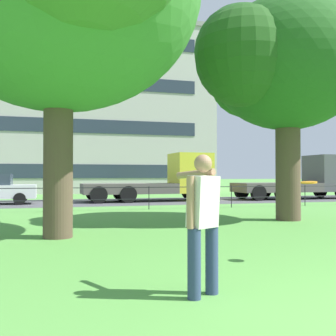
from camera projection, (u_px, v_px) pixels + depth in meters
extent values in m
cube|color=#4C4C51|center=(127.00, 202.00, 22.42)|extent=(80.00, 6.31, 0.01)
cylinder|color=black|center=(56.00, 199.00, 16.29)|extent=(0.04, 0.04, 1.00)
cylinder|color=black|center=(149.00, 198.00, 17.33)|extent=(0.04, 0.04, 1.00)
cylinder|color=black|center=(231.00, 197.00, 18.38)|extent=(0.04, 0.04, 1.00)
cylinder|color=black|center=(305.00, 195.00, 19.42)|extent=(0.04, 0.04, 1.00)
cylinder|color=black|center=(149.00, 199.00, 17.33)|extent=(30.85, 0.03, 0.03)
cylinder|color=black|center=(149.00, 187.00, 17.34)|extent=(30.85, 0.03, 0.03)
cylinder|color=brown|center=(58.00, 152.00, 9.50)|extent=(0.68, 0.68, 4.01)
sphere|color=#38852F|center=(109.00, 9.00, 11.70)|extent=(3.47, 3.47, 3.47)
cylinder|color=brown|center=(288.00, 163.00, 13.21)|extent=(0.80, 0.80, 3.73)
ellipsoid|color=#23561E|center=(287.00, 64.00, 13.27)|extent=(5.08, 5.08, 4.32)
sphere|color=#234F1B|center=(245.00, 57.00, 12.29)|extent=(3.05, 3.05, 3.05)
sphere|color=#23541C|center=(310.00, 80.00, 14.02)|extent=(2.46, 2.46, 2.46)
sphere|color=#245320|center=(241.00, 52.00, 13.07)|extent=(3.05, 3.05, 3.05)
sphere|color=#255C1D|center=(247.00, 80.00, 14.53)|extent=(2.67, 2.67, 2.67)
cylinder|color=navy|center=(194.00, 264.00, 4.76)|extent=(0.16, 0.16, 0.83)
cylinder|color=navy|center=(212.00, 260.00, 4.98)|extent=(0.16, 0.16, 0.83)
cube|color=silver|center=(203.00, 201.00, 4.89)|extent=(0.44, 0.39, 0.63)
sphere|color=#A87A5B|center=(203.00, 163.00, 4.90)|extent=(0.22, 0.22, 0.22)
cylinder|color=#A87A5B|center=(195.00, 174.00, 5.25)|extent=(0.37, 0.60, 0.14)
cylinder|color=#A87A5B|center=(190.00, 202.00, 4.73)|extent=(0.09, 0.09, 0.62)
cylinder|color=orange|center=(309.00, 182.00, 6.81)|extent=(0.38, 0.38, 0.05)
cylinder|color=black|center=(22.00, 197.00, 21.48)|extent=(0.60, 0.21, 0.60)
cylinder|color=black|center=(20.00, 199.00, 19.93)|extent=(0.60, 0.21, 0.60)
cube|color=yellow|center=(190.00, 173.00, 23.60)|extent=(2.16, 2.36, 2.30)
cube|color=#283342|center=(204.00, 167.00, 23.87)|extent=(0.17, 1.84, 0.87)
cube|color=#56514C|center=(129.00, 189.00, 22.50)|extent=(5.26, 2.44, 0.56)
cylinder|color=black|center=(189.00, 192.00, 24.68)|extent=(0.91, 0.32, 0.90)
cylinder|color=black|center=(202.00, 193.00, 22.66)|extent=(0.91, 0.32, 0.90)
cylinder|color=black|center=(121.00, 193.00, 23.43)|extent=(0.91, 0.32, 0.90)
cylinder|color=black|center=(128.00, 194.00, 21.41)|extent=(0.91, 0.32, 0.90)
cylinder|color=black|center=(94.00, 193.00, 22.97)|extent=(0.91, 0.32, 0.90)
cylinder|color=black|center=(99.00, 195.00, 20.95)|extent=(0.91, 0.32, 0.90)
cube|color=#4C4C51|center=(327.00, 173.00, 25.82)|extent=(2.13, 2.33, 2.30)
cube|color=#56514C|center=(276.00, 187.00, 24.77)|extent=(5.23, 2.37, 0.56)
cylinder|color=black|center=(320.00, 191.00, 26.90)|extent=(0.90, 0.31, 0.90)
cylinder|color=black|center=(264.00, 191.00, 25.70)|extent=(0.90, 0.31, 0.90)
cylinder|color=black|center=(282.00, 193.00, 23.68)|extent=(0.90, 0.31, 0.90)
cylinder|color=black|center=(242.00, 192.00, 25.26)|extent=(0.90, 0.31, 0.90)
cylinder|color=black|center=(258.00, 193.00, 23.23)|extent=(0.90, 0.31, 0.90)
cube|color=#B7B2AD|center=(63.00, 116.00, 38.57)|extent=(25.64, 14.62, 14.33)
cube|color=gray|center=(63.00, 39.00, 38.70)|extent=(25.88, 14.86, 0.40)
cube|color=#283342|center=(64.00, 171.00, 31.41)|extent=(21.54, 0.06, 1.10)
cube|color=#283342|center=(64.00, 125.00, 31.47)|extent=(21.54, 0.06, 1.10)
cube|color=#283342|center=(65.00, 80.00, 31.54)|extent=(21.54, 0.06, 1.10)
cube|color=#283342|center=(65.00, 34.00, 31.61)|extent=(21.54, 0.06, 1.10)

